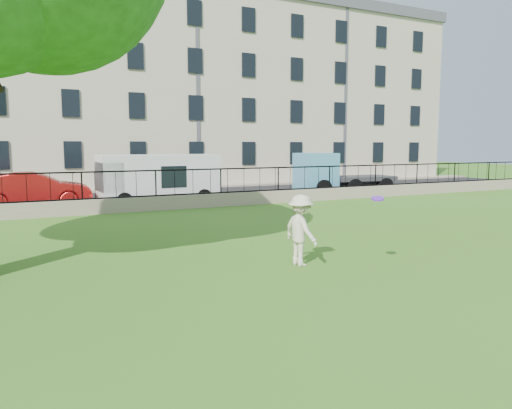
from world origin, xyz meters
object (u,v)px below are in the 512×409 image
man (301,230)px  white_van (159,179)px  red_sedan (35,190)px  frisbee (378,199)px  blue_truck (343,173)px

man → white_van: size_ratio=0.30×
red_sedan → white_van: size_ratio=0.87×
man → red_sedan: (-4.69, 14.53, -0.04)m
man → white_van: 13.55m
white_van → frisbee: bearing=-88.1°
red_sedan → blue_truck: size_ratio=0.86×
man → frisbee: frisbee is taller
frisbee → blue_truck: blue_truck is taller
red_sedan → man: bearing=-156.8°
frisbee → blue_truck: bearing=55.0°
blue_truck → white_van: bearing=-174.1°
man → white_van: bearing=-6.9°
man → frisbee: 1.89m
frisbee → white_van: bearing=91.8°
white_van → blue_truck: size_ratio=0.99×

